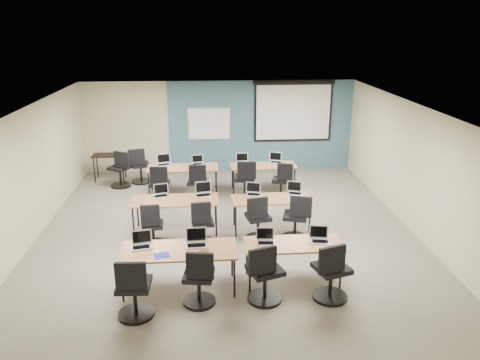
{
  "coord_description": "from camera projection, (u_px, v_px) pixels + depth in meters",
  "views": [
    {
      "loc": [
        -0.39,
        -9.25,
        4.31
      ],
      "look_at": [
        0.32,
        0.4,
        1.03
      ],
      "focal_mm": 35.0,
      "sensor_mm": 36.0,
      "label": 1
    }
  ],
  "objects": [
    {
      "name": "task_chair_2",
      "position": [
        264.0,
        278.0,
        7.46
      ],
      "size": [
        0.59,
        0.57,
        1.05
      ],
      "rotation": [
        0.0,
        0.0,
        0.33
      ],
      "color": "black",
      "rests_on": "floor"
    },
    {
      "name": "mouse_1",
      "position": [
        207.0,
        252.0,
        7.64
      ],
      "size": [
        0.05,
        0.09,
        0.03
      ],
      "primitive_type": "ellipsoid",
      "rotation": [
        0.0,
        0.0,
        -0.01
      ],
      "color": "white",
      "rests_on": "training_table_front_left"
    },
    {
      "name": "ceiling",
      "position": [
        225.0,
        107.0,
        9.28
      ],
      "size": [
        8.0,
        9.0,
        0.02
      ],
      "primitive_type": "cube",
      "color": "white",
      "rests_on": "ground"
    },
    {
      "name": "mouse_10",
      "position": [
        254.0,
        164.0,
        12.37
      ],
      "size": [
        0.09,
        0.11,
        0.03
      ],
      "primitive_type": "ellipsoid",
      "rotation": [
        0.0,
        0.0,
        0.34
      ],
      "color": "white",
      "rests_on": "training_table_back_right"
    },
    {
      "name": "blue_accent_panel",
      "position": [
        261.0,
        126.0,
        14.03
      ],
      "size": [
        5.5,
        0.04,
        2.7
      ],
      "primitive_type": "cube",
      "color": "#3D5977",
      "rests_on": "wall_back"
    },
    {
      "name": "task_chair_7",
      "position": [
        296.0,
        221.0,
        9.62
      ],
      "size": [
        0.55,
        0.54,
        1.02
      ],
      "rotation": [
        0.0,
        0.0,
        -0.28
      ],
      "color": "black",
      "rests_on": "floor"
    },
    {
      "name": "training_table_mid_right",
      "position": [
        271.0,
        200.0,
        10.02
      ],
      "size": [
        1.69,
        0.71,
        0.73
      ],
      "rotation": [
        0.0,
        0.0,
        0.05
      ],
      "color": "#A46D3D",
      "rests_on": "floor"
    },
    {
      "name": "mouse_8",
      "position": [
        177.0,
        166.0,
        12.23
      ],
      "size": [
        0.08,
        0.1,
        0.03
      ],
      "primitive_type": "ellipsoid",
      "rotation": [
        0.0,
        0.0,
        -0.22
      ],
      "color": "white",
      "rests_on": "training_table_back_left"
    },
    {
      "name": "wall_back",
      "position": [
        219.0,
        126.0,
        13.97
      ],
      "size": [
        8.0,
        0.04,
        2.7
      ],
      "primitive_type": "cube",
      "color": "beige",
      "rests_on": "ground"
    },
    {
      "name": "mouse_5",
      "position": [
        210.0,
        197.0,
        10.02
      ],
      "size": [
        0.09,
        0.12,
        0.04
      ],
      "primitive_type": "ellipsoid",
      "rotation": [
        0.0,
        0.0,
        0.26
      ],
      "color": "white",
      "rests_on": "training_table_mid_left"
    },
    {
      "name": "task_chair_6",
      "position": [
        258.0,
        222.0,
        9.59
      ],
      "size": [
        0.53,
        0.53,
        1.01
      ],
      "rotation": [
        0.0,
        0.0,
        0.19
      ],
      "color": "black",
      "rests_on": "floor"
    },
    {
      "name": "wall_right",
      "position": [
        413.0,
        168.0,
        9.99
      ],
      "size": [
        0.04,
        9.0,
        2.7
      ],
      "primitive_type": "cube",
      "color": "beige",
      "rests_on": "ground"
    },
    {
      "name": "task_chair_3",
      "position": [
        331.0,
        276.0,
        7.51
      ],
      "size": [
        0.59,
        0.57,
        1.05
      ],
      "rotation": [
        0.0,
        0.0,
        0.32
      ],
      "color": "black",
      "rests_on": "floor"
    },
    {
      "name": "training_table_back_right",
      "position": [
        263.0,
        167.0,
        12.34
      ],
      "size": [
        1.71,
        0.71,
        0.73
      ],
      "rotation": [
        0.0,
        0.0,
        0.05
      ],
      "color": "brown",
      "rests_on": "floor"
    },
    {
      "name": "training_table_front_left",
      "position": [
        179.0,
        252.0,
        7.76
      ],
      "size": [
        1.93,
        0.8,
        0.73
      ],
      "rotation": [
        0.0,
        0.0,
        0.0
      ],
      "color": "#A26332",
      "rests_on": "floor"
    },
    {
      "name": "wall_left",
      "position": [
        28.0,
        176.0,
        9.44
      ],
      "size": [
        0.04,
        9.0,
        2.7
      ],
      "primitive_type": "cube",
      "color": "beige",
      "rests_on": "ground"
    },
    {
      "name": "wall_front",
      "position": [
        243.0,
        289.0,
        5.46
      ],
      "size": [
        8.0,
        0.04,
        2.7
      ],
      "primitive_type": "cube",
      "color": "beige",
      "rests_on": "ground"
    },
    {
      "name": "projector_screen",
      "position": [
        293.0,
        108.0,
        13.86
      ],
      "size": [
        2.4,
        0.1,
        1.82
      ],
      "color": "black",
      "rests_on": "wall_back"
    },
    {
      "name": "utility_table",
      "position": [
        109.0,
        158.0,
        13.25
      ],
      "size": [
        0.91,
        0.51,
        0.75
      ],
      "rotation": [
        0.0,
        0.0,
        -0.02
      ],
      "color": "black",
      "rests_on": "floor"
    },
    {
      "name": "whiteboard",
      "position": [
        209.0,
        124.0,
        13.84
      ],
      "size": [
        1.28,
        0.03,
        0.98
      ],
      "color": "silver",
      "rests_on": "wall_back"
    },
    {
      "name": "laptop_2",
      "position": [
        266.0,
        239.0,
        7.98
      ],
      "size": [
        0.31,
        0.26,
        0.24
      ],
      "rotation": [
        0.0,
        0.0,
        -0.08
      ],
      "color": "#A7A7A9",
      "rests_on": "training_table_front_right"
    },
    {
      "name": "task_chair_10",
      "position": [
        245.0,
        183.0,
        11.84
      ],
      "size": [
        0.58,
        0.58,
        1.05
      ],
      "rotation": [
        0.0,
        0.0,
        -0.13
      ],
      "color": "black",
      "rests_on": "floor"
    },
    {
      "name": "laptop_5",
      "position": [
        203.0,
        192.0,
        10.19
      ],
      "size": [
        0.36,
        0.3,
        0.27
      ],
      "rotation": [
        0.0,
        0.0,
        0.21
      ],
      "color": "silver",
      "rests_on": "training_table_mid_left"
    },
    {
      "name": "training_table_mid_left",
      "position": [
        175.0,
        202.0,
        9.94
      ],
      "size": [
        1.84,
        0.76,
        0.73
      ],
      "rotation": [
        0.0,
        0.0,
        0.0
      ],
      "color": "brown",
      "rests_on": "floor"
    },
    {
      "name": "task_chair_5",
      "position": [
        202.0,
        226.0,
        9.43
      ],
      "size": [
        0.48,
        0.48,
        0.97
      ],
      "rotation": [
        0.0,
        0.0,
        0.11
      ],
      "color": "black",
      "rests_on": "floor"
    },
    {
      "name": "snack_bowl",
      "position": [
        203.0,
        254.0,
        7.55
      ],
      "size": [
        0.26,
        0.26,
        0.05
      ],
      "primitive_type": "imported",
      "rotation": [
        0.0,
        0.0,
        -0.35
      ],
      "color": "brown",
      "rests_on": "training_table_front_left"
    },
    {
      "name": "floor",
      "position": [
        227.0,
        231.0,
        10.15
      ],
      "size": [
        8.0,
        9.0,
        0.02
      ],
      "primitive_type": "cube",
      "color": "#6B6354",
      "rests_on": "ground"
    },
    {
      "name": "mouse_11",
      "position": [
        288.0,
        164.0,
        12.38
      ],
      "size": [
        0.08,
        0.11,
        0.04
      ],
      "primitive_type": "ellipsoid",
      "rotation": [
        0.0,
        0.0,
        -0.2
      ],
      "color": "white",
      "rests_on": "training_table_back_right"
    },
    {
      "name": "snack_plate",
      "position": [
        263.0,
        250.0,
        7.71
      ],
      "size": [
        0.2,
        0.2,
        0.01
      ],
      "primitive_type": "cylinder",
      "rotation": [
        0.0,
        0.0,
        0.29
      ],
      "color": "white",
      "rests_on": "training_table_front_right"
    },
    {
      "name": "task_chair_11",
      "position": [
        282.0,
        183.0,
        11.95
      ],
      "size": [
        0.5,
        0.48,
        0.97
      ],
      "rotation": [
        0.0,
        0.0,
        -0.31
      ],
      "color": "black",
      "rests_on": "floor"
    },
    {
      "name": "laptop_9",
      "position": [
        197.0,
        162.0,
        12.41
      ],
      "size": [
        0.3,
        0.26,
        0.23
      ],
      "rotation": [
        0.0,
        0.0,
        0.21
      ],
      "color": "#A3A3AD",
      "rests_on": "training_table_back_left"
    },
    {
      "name": "task_chair_0",
      "position": [
        134.0,
        293.0,
        7.05
      ],
      "size": [
        0.56,
        0.56,
        1.04
      ],
      "rotation": [
        0.0,
        0.0,
        -0.03
      ],
      "color": "black",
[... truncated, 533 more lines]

